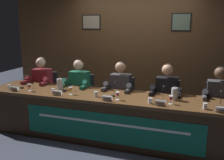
{
  "coord_description": "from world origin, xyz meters",
  "views": [
    {
      "loc": [
        1.3,
        -3.83,
        1.92
      ],
      "look_at": [
        0.0,
        0.0,
        1.01
      ],
      "focal_mm": 41.23,
      "sensor_mm": 36.0,
      "label": 1
    }
  ],
  "objects_px": {
    "water_pitcher_left_side": "(60,84)",
    "nameplate_left": "(57,93)",
    "panelist_far_left": "(40,84)",
    "water_cup_far_right": "(205,106)",
    "juice_glass_left": "(71,89)",
    "nameplate_center": "(107,98)",
    "chair_far_left": "(47,95)",
    "microphone_center": "(114,91)",
    "chair_far_right": "(216,112)",
    "juice_glass_far_left": "(29,86)",
    "panelist_center": "(119,91)",
    "microphone_far_right": "(221,102)",
    "water_cup_center": "(96,94)",
    "water_pitcher_right_side": "(175,94)",
    "chair_left": "(83,98)",
    "panelist_right": "(166,95)",
    "water_cup_left": "(53,91)",
    "water_cup_far_left": "(9,87)",
    "panelist_far_right": "(218,99)",
    "microphone_right": "(163,96)",
    "panelist_left": "(78,87)",
    "nameplate_right": "(160,103)",
    "juice_glass_right": "(171,98)",
    "water_cup_right": "(150,101)",
    "chair_center": "(122,102)",
    "conference_table": "(110,110)",
    "nameplate_far_left": "(14,89)",
    "chair_right": "(167,107)",
    "nameplate_far_right": "(223,110)",
    "microphone_left": "(65,87)",
    "microphone_far_left": "(23,84)",
    "juice_glass_center": "(117,94)"
  },
  "relations": [
    {
      "from": "water_cup_left",
      "to": "chair_center",
      "type": "distance_m",
      "value": 1.32
    },
    {
      "from": "water_cup_center",
      "to": "water_pitcher_right_side",
      "type": "relative_size",
      "value": 0.4
    },
    {
      "from": "microphone_left",
      "to": "microphone_center",
      "type": "relative_size",
      "value": 1.0
    },
    {
      "from": "nameplate_far_left",
      "to": "panelist_right",
      "type": "bearing_deg",
      "value": 15.96
    },
    {
      "from": "panelist_far_left",
      "to": "water_cup_left",
      "type": "distance_m",
      "value": 0.95
    },
    {
      "from": "nameplate_right",
      "to": "nameplate_center",
      "type": "bearing_deg",
      "value": -177.99
    },
    {
      "from": "chair_left",
      "to": "chair_center",
      "type": "relative_size",
      "value": 1.0
    },
    {
      "from": "water_cup_left",
      "to": "nameplate_center",
      "type": "relative_size",
      "value": 0.53
    },
    {
      "from": "microphone_right",
      "to": "juice_glass_right",
      "type": "bearing_deg",
      "value": -44.92
    },
    {
      "from": "chair_right",
      "to": "juice_glass_left",
      "type": "bearing_deg",
      "value": -151.62
    },
    {
      "from": "chair_far_left",
      "to": "microphone_center",
      "type": "relative_size",
      "value": 4.25
    },
    {
      "from": "water_cup_far_left",
      "to": "water_pitcher_right_side",
      "type": "height_order",
      "value": "water_pitcher_right_side"
    },
    {
      "from": "panelist_center",
      "to": "water_pitcher_right_side",
      "type": "relative_size",
      "value": 5.94
    },
    {
      "from": "chair_left",
      "to": "chair_far_right",
      "type": "bearing_deg",
      "value": 0.0
    },
    {
      "from": "nameplate_right",
      "to": "water_pitcher_right_side",
      "type": "height_order",
      "value": "water_pitcher_right_side"
    },
    {
      "from": "water_cup_far_left",
      "to": "nameplate_center",
      "type": "bearing_deg",
      "value": -2.37
    },
    {
      "from": "chair_left",
      "to": "nameplate_right",
      "type": "height_order",
      "value": "chair_left"
    },
    {
      "from": "chair_far_right",
      "to": "water_cup_far_right",
      "type": "bearing_deg",
      "value": -103.97
    },
    {
      "from": "nameplate_left",
      "to": "panelist_far_right",
      "type": "xyz_separation_m",
      "value": [
        2.49,
        0.71,
        -0.07
      ]
    },
    {
      "from": "water_cup_left",
      "to": "microphone_right",
      "type": "height_order",
      "value": "microphone_right"
    },
    {
      "from": "water_cup_center",
      "to": "microphone_far_right",
      "type": "relative_size",
      "value": 0.39
    },
    {
      "from": "water_cup_center",
      "to": "water_cup_right",
      "type": "bearing_deg",
      "value": -4.78
    },
    {
      "from": "conference_table",
      "to": "panelist_right",
      "type": "relative_size",
      "value": 3.54
    },
    {
      "from": "nameplate_center",
      "to": "chair_center",
      "type": "bearing_deg",
      "value": 92.09
    },
    {
      "from": "juice_glass_right",
      "to": "water_cup_right",
      "type": "distance_m",
      "value": 0.3
    },
    {
      "from": "nameplate_left",
      "to": "water_cup_right",
      "type": "distance_m",
      "value": 1.52
    },
    {
      "from": "chair_far_left",
      "to": "panelist_left",
      "type": "distance_m",
      "value": 0.89
    },
    {
      "from": "juice_glass_left",
      "to": "nameplate_center",
      "type": "distance_m",
      "value": 0.7
    },
    {
      "from": "chair_left",
      "to": "panelist_center",
      "type": "xyz_separation_m",
      "value": [
        0.82,
        -0.2,
        0.28
      ]
    },
    {
      "from": "water_cup_left",
      "to": "panelist_center",
      "type": "relative_size",
      "value": 0.07
    },
    {
      "from": "microphone_far_right",
      "to": "chair_far_right",
      "type": "bearing_deg",
      "value": 89.61
    },
    {
      "from": "water_pitcher_left_side",
      "to": "water_cup_left",
      "type": "bearing_deg",
      "value": -81.99
    },
    {
      "from": "water_pitcher_left_side",
      "to": "juice_glass_left",
      "type": "bearing_deg",
      "value": -35.21
    },
    {
      "from": "water_pitcher_left_side",
      "to": "nameplate_left",
      "type": "bearing_deg",
      "value": -67.53
    },
    {
      "from": "juice_glass_center",
      "to": "chair_left",
      "type": "bearing_deg",
      "value": 139.73
    },
    {
      "from": "water_cup_far_left",
      "to": "panelist_far_right",
      "type": "relative_size",
      "value": 0.07
    },
    {
      "from": "panelist_far_left",
      "to": "water_cup_far_right",
      "type": "relative_size",
      "value": 14.67
    },
    {
      "from": "water_pitcher_right_side",
      "to": "conference_table",
      "type": "bearing_deg",
      "value": -170.52
    },
    {
      "from": "microphone_right",
      "to": "water_cup_far_right",
      "type": "relative_size",
      "value": 2.54
    },
    {
      "from": "water_cup_left",
      "to": "nameplate_right",
      "type": "relative_size",
      "value": 0.56
    },
    {
      "from": "panelist_right",
      "to": "chair_far_right",
      "type": "relative_size",
      "value": 1.36
    },
    {
      "from": "water_cup_center",
      "to": "nameplate_far_left",
      "type": "bearing_deg",
      "value": -175.11
    },
    {
      "from": "chair_right",
      "to": "water_pitcher_right_side",
      "type": "relative_size",
      "value": 4.38
    },
    {
      "from": "microphone_center",
      "to": "microphone_far_right",
      "type": "xyz_separation_m",
      "value": [
        1.6,
        -0.06,
        0.0
      ]
    },
    {
      "from": "juice_glass_far_left",
      "to": "panelist_center",
      "type": "distance_m",
      "value": 1.56
    },
    {
      "from": "panelist_left",
      "to": "juice_glass_right",
      "type": "relative_size",
      "value": 10.05
    },
    {
      "from": "microphone_far_left",
      "to": "juice_glass_left",
      "type": "relative_size",
      "value": 1.74
    },
    {
      "from": "chair_left",
      "to": "nameplate_far_right",
      "type": "height_order",
      "value": "chair_left"
    },
    {
      "from": "chair_left",
      "to": "chair_far_right",
      "type": "distance_m",
      "value": 2.47
    },
    {
      "from": "chair_center",
      "to": "nameplate_left",
      "type": "bearing_deg",
      "value": -132.95
    }
  ]
}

